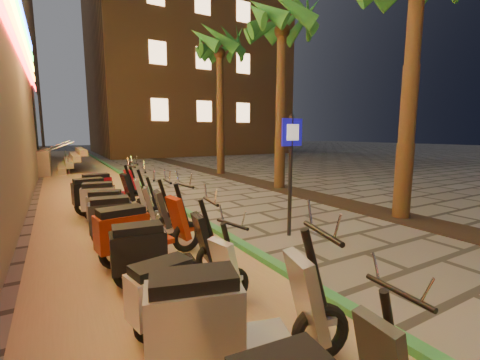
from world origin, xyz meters
TOP-DOWN VIEW (x-y plane):
  - ground at (0.00, 0.00)m, footprint 120.00×120.00m
  - parking_strip at (-2.60, 10.00)m, footprint 3.40×60.00m
  - green_curb at (-0.90, 10.00)m, footprint 0.18×60.00m
  - planting_strip at (3.60, 5.00)m, footprint 1.20×40.00m
  - apartment_block at (9.00, 32.00)m, footprint 18.00×16.06m
  - palm_c at (3.60, 7.00)m, footprint 2.97×3.02m
  - palm_d at (3.60, 12.00)m, footprint 2.97×3.02m
  - pedestrian_sign at (0.31, 2.27)m, footprint 0.54×0.11m
  - scooter_4 at (-2.60, -0.54)m, footprint 1.81×0.92m
  - scooter_5 at (-2.70, 0.31)m, footprint 1.52×0.70m
  - scooter_6 at (-2.63, 1.44)m, footprint 1.66×0.61m
  - scooter_7 at (-2.68, 2.34)m, footprint 1.78×0.72m
  - scooter_8 at (-2.69, 3.36)m, footprint 1.73×0.62m
  - scooter_9 at (-2.66, 4.33)m, footprint 1.63×0.85m
  - scooter_10 at (-2.68, 5.26)m, footprint 1.74×0.76m
  - scooter_11 at (-2.81, 6.07)m, footprint 1.78×0.69m
  - scooter_12 at (-2.54, 6.97)m, footprint 1.77×0.69m

SIDE VIEW (x-z plane):
  - ground at x=0.00m, z-range 0.00..0.00m
  - parking_strip at x=-2.60m, z-range 0.00..0.01m
  - planting_strip at x=3.60m, z-range 0.00..0.02m
  - green_curb at x=-0.90m, z-range 0.00..0.10m
  - scooter_5 at x=-2.70m, z-range -0.07..1.00m
  - scooter_9 at x=-2.66m, z-range -0.08..1.08m
  - scooter_6 at x=-2.63m, z-range -0.08..1.09m
  - scooter_8 at x=-2.69m, z-range -0.08..1.13m
  - scooter_10 at x=-2.68m, z-range -0.08..1.14m
  - scooter_12 at x=-2.54m, z-range -0.08..1.16m
  - scooter_11 at x=-2.81m, z-range -0.08..1.17m
  - scooter_7 at x=-2.68m, z-range -0.08..1.17m
  - scooter_4 at x=-2.60m, z-range -0.08..1.20m
  - pedestrian_sign at x=0.31m, z-range 0.36..2.80m
  - palm_c at x=3.60m, z-range 2.27..9.18m
  - palm_d at x=3.60m, z-range 2.36..9.53m
  - apartment_block at x=9.00m, z-range 0.00..25.00m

